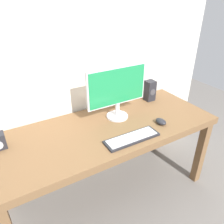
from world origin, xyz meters
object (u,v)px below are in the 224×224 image
object	(u,v)px
desk	(107,135)
speaker_right	(150,91)
mouse	(161,121)
keyboard_primary	(132,138)
monitor	(117,90)

from	to	relation	value
desk	speaker_right	xyz separation A→B (m)	(0.58, 0.21, 0.18)
mouse	speaker_right	xyz separation A→B (m)	(0.20, 0.39, 0.07)
keyboard_primary	speaker_right	xyz separation A→B (m)	(0.51, 0.44, 0.09)
mouse	desk	bearing A→B (deg)	153.87
monitor	mouse	xyz separation A→B (m)	(0.24, -0.27, -0.22)
keyboard_primary	mouse	bearing A→B (deg)	9.45
monitor	speaker_right	bearing A→B (deg)	14.67
desk	monitor	bearing A→B (deg)	33.65
speaker_right	monitor	bearing A→B (deg)	-165.33
monitor	desk	bearing A→B (deg)	-146.35
keyboard_primary	speaker_right	bearing A→B (deg)	40.87
mouse	monitor	bearing A→B (deg)	129.22
desk	speaker_right	size ratio (longest dim) A/B	9.07
keyboard_primary	mouse	size ratio (longest dim) A/B	4.22
keyboard_primary	mouse	xyz separation A→B (m)	(0.31, 0.05, 0.01)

